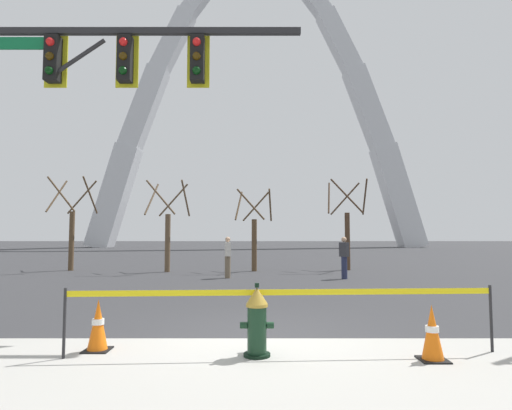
# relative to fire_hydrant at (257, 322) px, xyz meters

# --- Properties ---
(ground_plane) EXTENTS (240.00, 240.00, 0.00)m
(ground_plane) POSITION_rel_fire_hydrant_xyz_m (-0.02, 1.16, -0.47)
(ground_plane) COLOR #333335
(fire_hydrant) EXTENTS (0.46, 0.48, 0.99)m
(fire_hydrant) POSITION_rel_fire_hydrant_xyz_m (0.00, 0.00, 0.00)
(fire_hydrant) COLOR black
(fire_hydrant) RESTS_ON ground
(caution_tape_barrier) EXTENTS (5.92, 0.37, 0.94)m
(caution_tape_barrier) POSITION_rel_fire_hydrant_xyz_m (0.37, 0.05, 0.19)
(caution_tape_barrier) COLOR #232326
(caution_tape_barrier) RESTS_ON ground
(traffic_cone_by_hydrant) EXTENTS (0.36, 0.36, 0.73)m
(traffic_cone_by_hydrant) POSITION_rel_fire_hydrant_xyz_m (-2.26, 0.27, -0.11)
(traffic_cone_by_hydrant) COLOR black
(traffic_cone_by_hydrant) RESTS_ON ground
(traffic_cone_mid_sidewalk) EXTENTS (0.36, 0.36, 0.73)m
(traffic_cone_mid_sidewalk) POSITION_rel_fire_hydrant_xyz_m (2.30, -0.20, -0.11)
(traffic_cone_mid_sidewalk) COLOR black
(traffic_cone_mid_sidewalk) RESTS_ON ground
(traffic_signal_gantry) EXTENTS (6.42, 0.44, 6.00)m
(traffic_signal_gantry) POSITION_rel_fire_hydrant_xyz_m (-3.60, 2.14, 3.80)
(traffic_signal_gantry) COLOR #232326
(traffic_signal_gantry) RESTS_ON ground
(monument_arch) EXTENTS (47.38, 3.24, 43.79)m
(monument_arch) POSITION_rel_fire_hydrant_xyz_m (-0.02, 54.56, 18.59)
(monument_arch) COLOR silver
(monument_arch) RESTS_ON ground
(tree_far_left) EXTENTS (2.01, 2.02, 4.37)m
(tree_far_left) POSITION_rel_fire_hydrant_xyz_m (-8.73, 14.38, 1.47)
(tree_far_left) COLOR brown
(tree_far_left) RESTS_ON ground
(tree_left_mid) EXTENTS (1.89, 1.90, 4.10)m
(tree_left_mid) POSITION_rel_fire_hydrant_xyz_m (-4.03, 13.59, 1.36)
(tree_left_mid) COLOR brown
(tree_left_mid) RESTS_ON ground
(tree_center_left) EXTENTS (1.74, 1.75, 3.76)m
(tree_center_left) POSITION_rel_fire_hydrant_xyz_m (-0.10, 13.99, 1.20)
(tree_center_left) COLOR brown
(tree_center_left) RESTS_ON ground
(tree_center_right) EXTENTS (1.98, 1.99, 4.29)m
(tree_center_right) POSITION_rel_fire_hydrant_xyz_m (4.35, 14.61, 1.44)
(tree_center_right) COLOR #473323
(tree_center_right) RESTS_ON ground
(pedestrian_walking_left) EXTENTS (0.26, 0.37, 1.59)m
(pedestrian_walking_left) POSITION_rel_fire_hydrant_xyz_m (-1.11, 10.76, 0.35)
(pedestrian_walking_left) COLOR brown
(pedestrian_walking_left) RESTS_ON ground
(pedestrian_standing_center) EXTENTS (0.36, 0.39, 1.59)m
(pedestrian_standing_center) POSITION_rel_fire_hydrant_xyz_m (3.33, 10.43, 0.35)
(pedestrian_standing_center) COLOR #232847
(pedestrian_standing_center) RESTS_ON ground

